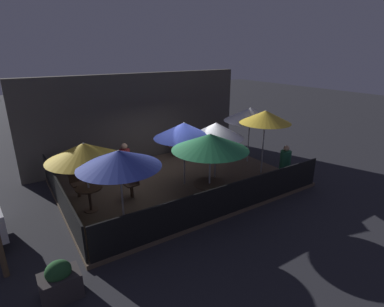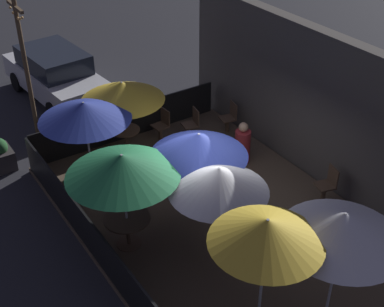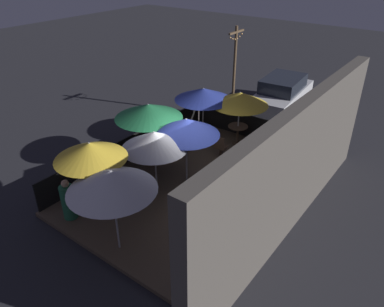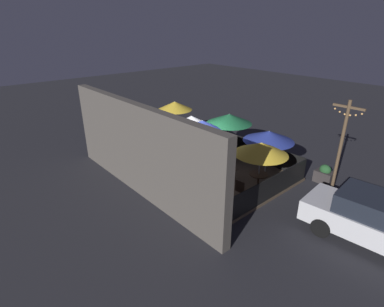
{
  "view_description": "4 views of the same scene",
  "coord_description": "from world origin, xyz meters",
  "px_view_note": "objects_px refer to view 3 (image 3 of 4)",
  "views": [
    {
      "loc": [
        -5.02,
        -8.69,
        4.64
      ],
      "look_at": [
        0.73,
        0.14,
        0.98
      ],
      "focal_mm": 28.0,
      "sensor_mm": 36.0,
      "label": 1
    },
    {
      "loc": [
        7.7,
        -5.64,
        7.89
      ],
      "look_at": [
        -0.63,
        -0.1,
        1.4
      ],
      "focal_mm": 50.0,
      "sensor_mm": 36.0,
      "label": 2
    },
    {
      "loc": [
        8.17,
        5.9,
        6.93
      ],
      "look_at": [
        -0.04,
        -0.25,
        1.16
      ],
      "focal_mm": 35.0,
      "sensor_mm": 36.0,
      "label": 3
    },
    {
      "loc": [
        -9.55,
        8.66,
        6.4
      ],
      "look_at": [
        -0.12,
        0.39,
        0.98
      ],
      "focal_mm": 28.0,
      "sensor_mm": 36.0,
      "label": 4
    }
  ],
  "objects_px": {
    "dining_table_1": "(238,130)",
    "patio_chair_3": "(305,162)",
    "patio_chair_2": "(266,139)",
    "patio_chair_4": "(278,149)",
    "patron_0": "(68,201)",
    "patio_umbrella_0": "(148,111)",
    "light_post": "(234,69)",
    "patron_1": "(269,173)",
    "patio_umbrella_1": "(240,99)",
    "patio_umbrella_6": "(203,94)",
    "patio_chair_1": "(246,219)",
    "patio_umbrella_2": "(90,151)",
    "patio_umbrella_3": "(154,140)",
    "parked_car_0": "(282,93)",
    "patio_chair_0": "(220,146)",
    "planter_box": "(198,109)",
    "patio_umbrella_5": "(111,181)",
    "dining_table_0": "(151,149)",
    "patio_umbrella_4": "(186,127)"
  },
  "relations": [
    {
      "from": "dining_table_1",
      "to": "patio_chair_3",
      "type": "relative_size",
      "value": 0.84
    },
    {
      "from": "patio_chair_2",
      "to": "patio_chair_4",
      "type": "height_order",
      "value": "patio_chair_4"
    },
    {
      "from": "patio_chair_3",
      "to": "patron_0",
      "type": "relative_size",
      "value": 0.72
    },
    {
      "from": "patio_umbrella_0",
      "to": "light_post",
      "type": "bearing_deg",
      "value": -179.84
    },
    {
      "from": "patio_chair_4",
      "to": "patron_1",
      "type": "bearing_deg",
      "value": 116.75
    },
    {
      "from": "patio_umbrella_1",
      "to": "patron_0",
      "type": "distance_m",
      "value": 7.02
    },
    {
      "from": "patio_umbrella_6",
      "to": "patron_1",
      "type": "relative_size",
      "value": 1.89
    },
    {
      "from": "dining_table_1",
      "to": "patio_chair_1",
      "type": "distance_m",
      "value": 5.28
    },
    {
      "from": "patio_umbrella_0",
      "to": "patio_umbrella_2",
      "type": "distance_m",
      "value": 3.29
    },
    {
      "from": "patio_umbrella_3",
      "to": "patio_chair_1",
      "type": "bearing_deg",
      "value": 89.73
    },
    {
      "from": "patio_umbrella_3",
      "to": "patio_chair_3",
      "type": "relative_size",
      "value": 2.38
    },
    {
      "from": "parked_car_0",
      "to": "patio_umbrella_0",
      "type": "bearing_deg",
      "value": -15.71
    },
    {
      "from": "patio_umbrella_2",
      "to": "patio_umbrella_6",
      "type": "bearing_deg",
      "value": -174.53
    },
    {
      "from": "patio_umbrella_6",
      "to": "patron_0",
      "type": "distance_m",
      "value": 6.34
    },
    {
      "from": "light_post",
      "to": "patio_chair_0",
      "type": "bearing_deg",
      "value": 25.49
    },
    {
      "from": "patio_umbrella_6",
      "to": "dining_table_1",
      "type": "height_order",
      "value": "patio_umbrella_6"
    },
    {
      "from": "patio_chair_3",
      "to": "planter_box",
      "type": "height_order",
      "value": "patio_chair_3"
    },
    {
      "from": "patio_chair_0",
      "to": "patio_chair_1",
      "type": "xyz_separation_m",
      "value": [
        3.02,
        2.75,
        0.02
      ]
    },
    {
      "from": "patio_umbrella_6",
      "to": "dining_table_1",
      "type": "xyz_separation_m",
      "value": [
        -0.55,
        1.26,
        -1.33
      ]
    },
    {
      "from": "patio_chair_1",
      "to": "patio_chair_4",
      "type": "relative_size",
      "value": 1.02
    },
    {
      "from": "patio_umbrella_5",
      "to": "patron_1",
      "type": "xyz_separation_m",
      "value": [
        -4.78,
        1.77,
        -1.54
      ]
    },
    {
      "from": "patio_umbrella_0",
      "to": "patio_chair_2",
      "type": "bearing_deg",
      "value": 139.46
    },
    {
      "from": "patio_umbrella_3",
      "to": "patio_chair_2",
      "type": "relative_size",
      "value": 2.36
    },
    {
      "from": "patio_umbrella_2",
      "to": "parked_car_0",
      "type": "distance_m",
      "value": 10.76
    },
    {
      "from": "patio_umbrella_0",
      "to": "patio_chair_2",
      "type": "xyz_separation_m",
      "value": [
        -3.25,
        2.78,
        -1.52
      ]
    },
    {
      "from": "parked_car_0",
      "to": "patron_1",
      "type": "bearing_deg",
      "value": 16.75
    },
    {
      "from": "patio_umbrella_5",
      "to": "patio_chair_2",
      "type": "height_order",
      "value": "patio_umbrella_5"
    },
    {
      "from": "patio_umbrella_3",
      "to": "parked_car_0",
      "type": "bearing_deg",
      "value": 179.78
    },
    {
      "from": "patio_umbrella_6",
      "to": "light_post",
      "type": "height_order",
      "value": "light_post"
    },
    {
      "from": "patio_umbrella_6",
      "to": "dining_table_0",
      "type": "xyz_separation_m",
      "value": [
        2.61,
        -0.36,
        -1.34
      ]
    },
    {
      "from": "dining_table_0",
      "to": "patio_chair_0",
      "type": "distance_m",
      "value": 2.47
    },
    {
      "from": "patio_umbrella_0",
      "to": "patron_1",
      "type": "distance_m",
      "value": 4.38
    },
    {
      "from": "patio_chair_0",
      "to": "light_post",
      "type": "xyz_separation_m",
      "value": [
        -3.69,
        -1.76,
        1.63
      ]
    },
    {
      "from": "patio_umbrella_2",
      "to": "patio_umbrella_3",
      "type": "relative_size",
      "value": 1.14
    },
    {
      "from": "planter_box",
      "to": "light_post",
      "type": "xyz_separation_m",
      "value": [
        -0.9,
        1.27,
        1.88
      ]
    },
    {
      "from": "patio_umbrella_6",
      "to": "light_post",
      "type": "relative_size",
      "value": 0.54
    },
    {
      "from": "parked_car_0",
      "to": "patio_chair_2",
      "type": "bearing_deg",
      "value": 12.91
    },
    {
      "from": "patio_umbrella_4",
      "to": "patron_0",
      "type": "bearing_deg",
      "value": -23.85
    },
    {
      "from": "planter_box",
      "to": "patio_chair_4",
      "type": "bearing_deg",
      "value": 69.95
    },
    {
      "from": "patio_umbrella_5",
      "to": "dining_table_0",
      "type": "distance_m",
      "value": 4.46
    },
    {
      "from": "parked_car_0",
      "to": "patio_umbrella_3",
      "type": "bearing_deg",
      "value": -5.28
    },
    {
      "from": "patio_chair_2",
      "to": "patio_umbrella_3",
      "type": "bearing_deg",
      "value": 68.16
    },
    {
      "from": "dining_table_1",
      "to": "patio_chair_1",
      "type": "xyz_separation_m",
      "value": [
        4.43,
        2.87,
        -0.05
      ]
    },
    {
      "from": "patio_umbrella_6",
      "to": "patio_chair_2",
      "type": "height_order",
      "value": "patio_umbrella_6"
    },
    {
      "from": "planter_box",
      "to": "patron_0",
      "type": "bearing_deg",
      "value": 10.09
    },
    {
      "from": "patio_umbrella_0",
      "to": "patio_chair_4",
      "type": "relative_size",
      "value": 2.44
    },
    {
      "from": "planter_box",
      "to": "parked_car_0",
      "type": "height_order",
      "value": "parked_car_0"
    },
    {
      "from": "patio_umbrella_4",
      "to": "patio_chair_0",
      "type": "height_order",
      "value": "patio_umbrella_4"
    },
    {
      "from": "patio_chair_0",
      "to": "patio_chair_2",
      "type": "distance_m",
      "value": 1.83
    },
    {
      "from": "patio_umbrella_3",
      "to": "light_post",
      "type": "distance_m",
      "value": 6.85
    }
  ]
}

